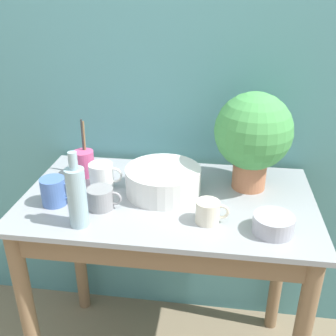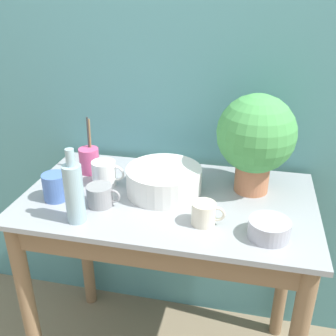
{
  "view_description": "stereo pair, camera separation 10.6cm",
  "coord_description": "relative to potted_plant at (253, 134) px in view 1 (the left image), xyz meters",
  "views": [
    {
      "loc": [
        0.18,
        -0.96,
        1.61
      ],
      "look_at": [
        0.0,
        0.32,
        0.99
      ],
      "focal_mm": 42.0,
      "sensor_mm": 36.0,
      "label": 1
    },
    {
      "loc": [
        0.28,
        -0.95,
        1.61
      ],
      "look_at": [
        0.0,
        0.32,
        0.99
      ],
      "focal_mm": 42.0,
      "sensor_mm": 36.0,
      "label": 2
    }
  ],
  "objects": [
    {
      "name": "mug_cream",
      "position": [
        -0.15,
        -0.27,
        -0.18
      ],
      "size": [
        0.11,
        0.08,
        0.08
      ],
      "color": "beige",
      "rests_on": "counter_table"
    },
    {
      "name": "bottle_tall",
      "position": [
        -0.57,
        -0.35,
        -0.11
      ],
      "size": [
        0.06,
        0.06,
        0.26
      ],
      "color": "#93B2BC",
      "rests_on": "counter_table"
    },
    {
      "name": "potted_plant",
      "position": [
        0.0,
        0.0,
        0.0
      ],
      "size": [
        0.29,
        0.29,
        0.38
      ],
      "color": "#B7704C",
      "rests_on": "counter_table"
    },
    {
      "name": "bowl_small_steel",
      "position": [
        0.06,
        -0.3,
        -0.19
      ],
      "size": [
        0.13,
        0.13,
        0.06
      ],
      "color": "#A8A8B2",
      "rests_on": "counter_table"
    },
    {
      "name": "mug_blue",
      "position": [
        -0.7,
        -0.23,
        -0.17
      ],
      "size": [
        0.13,
        0.09,
        0.1
      ],
      "color": "#4C70B7",
      "rests_on": "counter_table"
    },
    {
      "name": "mug_white",
      "position": [
        -0.57,
        -0.08,
        -0.17
      ],
      "size": [
        0.13,
        0.09,
        0.1
      ],
      "color": "white",
      "rests_on": "counter_table"
    },
    {
      "name": "counter_table",
      "position": [
        -0.3,
        -0.14,
        -0.42
      ],
      "size": [
        1.1,
        0.63,
        0.87
      ],
      "color": "#846647",
      "rests_on": "ground_plane"
    },
    {
      "name": "utensil_cup",
      "position": [
        -0.67,
        0.01,
        -0.17
      ],
      "size": [
        0.08,
        0.08,
        0.24
      ],
      "color": "#CC4C7F",
      "rests_on": "counter_table"
    },
    {
      "name": "wall_back",
      "position": [
        -0.3,
        0.25,
        0.11
      ],
      "size": [
        6.0,
        0.05,
        2.4
      ],
      "color": "teal",
      "rests_on": "ground_plane"
    },
    {
      "name": "mug_grey",
      "position": [
        -0.53,
        -0.23,
        -0.18
      ],
      "size": [
        0.13,
        0.09,
        0.08
      ],
      "color": "gray",
      "rests_on": "counter_table"
    },
    {
      "name": "bowl_wash_large",
      "position": [
        -0.33,
        -0.09,
        -0.17
      ],
      "size": [
        0.29,
        0.29,
        0.1
      ],
      "color": "silver",
      "rests_on": "counter_table"
    }
  ]
}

